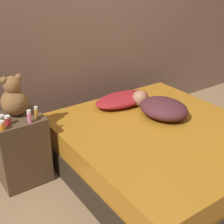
{
  "coord_description": "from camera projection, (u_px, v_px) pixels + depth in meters",
  "views": [
    {
      "loc": [
        -1.76,
        -1.76,
        1.8
      ],
      "look_at": [
        -0.38,
        0.23,
        0.63
      ],
      "focal_mm": 50.0,
      "sensor_mm": 36.0,
      "label": 1
    }
  ],
  "objects": [
    {
      "name": "bottle_amber",
      "position": [
        36.0,
        113.0,
        2.58
      ],
      "size": [
        0.03,
        0.03,
        0.1
      ],
      "color": "gold",
      "rests_on": "nightstand"
    },
    {
      "name": "person_lying",
      "position": [
        161.0,
        107.0,
        3.01
      ],
      "size": [
        0.46,
        0.66,
        0.17
      ],
      "rotation": [
        0.0,
        0.0,
        0.1
      ],
      "color": "#4C2328",
      "rests_on": "bed"
    },
    {
      "name": "pillow",
      "position": [
        122.0,
        99.0,
        3.24
      ],
      "size": [
        0.63,
        0.33,
        0.11
      ],
      "color": "maroon",
      "rests_on": "bed"
    },
    {
      "name": "bottle_green",
      "position": [
        2.0,
        119.0,
        2.51
      ],
      "size": [
        0.05,
        0.05,
        0.07
      ],
      "color": "#3D8E4C",
      "rests_on": "nightstand"
    },
    {
      "name": "teddy_bear",
      "position": [
        14.0,
        98.0,
        2.6
      ],
      "size": [
        0.23,
        0.23,
        0.35
      ],
      "color": "brown",
      "rests_on": "nightstand"
    },
    {
      "name": "nightstand",
      "position": [
        21.0,
        149.0,
        2.75
      ],
      "size": [
        0.42,
        0.39,
        0.62
      ],
      "color": "brown",
      "rests_on": "ground_plane"
    },
    {
      "name": "wall_back",
      "position": [
        90.0,
        14.0,
        3.3
      ],
      "size": [
        8.0,
        0.06,
        2.6
      ],
      "color": "#846656",
      "rests_on": "ground_plane"
    },
    {
      "name": "bottle_red",
      "position": [
        7.0,
        120.0,
        2.48
      ],
      "size": [
        0.05,
        0.05,
        0.08
      ],
      "color": "#B72D2D",
      "rests_on": "nightstand"
    },
    {
      "name": "bottle_pink",
      "position": [
        29.0,
        117.0,
        2.51
      ],
      "size": [
        0.04,
        0.04,
        0.11
      ],
      "color": "pink",
      "rests_on": "nightstand"
    },
    {
      "name": "ground_plane",
      "position": [
        158.0,
        170.0,
        2.99
      ],
      "size": [
        12.0,
        12.0,
        0.0
      ],
      "primitive_type": "plane",
      "color": "#937551"
    },
    {
      "name": "bottle_orange",
      "position": [
        2.0,
        126.0,
        2.4
      ],
      "size": [
        0.05,
        0.05,
        0.08
      ],
      "color": "orange",
      "rests_on": "nightstand"
    },
    {
      "name": "bed",
      "position": [
        160.0,
        150.0,
        2.89
      ],
      "size": [
        1.65,
        1.82,
        0.45
      ],
      "color": "#2D2319",
      "rests_on": "ground_plane"
    }
  ]
}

